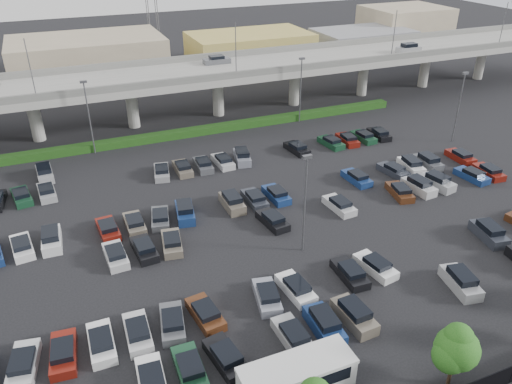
{
  "coord_description": "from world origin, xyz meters",
  "views": [
    {
      "loc": [
        -19.84,
        -43.59,
        28.76
      ],
      "look_at": [
        -1.02,
        1.43,
        2.0
      ],
      "focal_mm": 35.0,
      "sensor_mm": 36.0,
      "label": 1
    }
  ],
  "objects": [
    {
      "name": "parked_cars",
      "position": [
        -0.52,
        -4.06,
        0.6
      ],
      "size": [
        62.82,
        41.58,
        1.67
      ],
      "color": "#6B6153",
      "rests_on": "ground"
    },
    {
      "name": "ground",
      "position": [
        0.0,
        0.0,
        0.0
      ],
      "size": [
        280.0,
        280.0,
        0.0
      ],
      "primitive_type": "plane",
      "color": "black"
    },
    {
      "name": "overpass",
      "position": [
        -0.18,
        31.99,
        6.97
      ],
      "size": [
        150.0,
        13.0,
        15.8
      ],
      "color": "gray",
      "rests_on": "ground"
    },
    {
      "name": "hedge",
      "position": [
        0.0,
        25.0,
        0.55
      ],
      "size": [
        66.0,
        1.6,
        1.1
      ],
      "primitive_type": "cube",
      "color": "#163D11",
      "rests_on": "ground"
    },
    {
      "name": "light_poles",
      "position": [
        -4.13,
        2.0,
        6.24
      ],
      "size": [
        66.9,
        48.38,
        10.3
      ],
      "color": "#525358",
      "rests_on": "ground"
    },
    {
      "name": "shuttle_bus",
      "position": [
        -8.12,
        -22.76,
        1.41
      ],
      "size": [
        8.05,
        2.79,
        2.58
      ],
      "color": "silver",
      "rests_on": "ground"
    },
    {
      "name": "distant_buildings",
      "position": [
        12.38,
        61.81,
        3.74
      ],
      "size": [
        138.0,
        24.0,
        9.0
      ],
      "color": "gray",
      "rests_on": "ground"
    },
    {
      "name": "tree_row",
      "position": [
        0.7,
        -26.53,
        3.52
      ],
      "size": [
        65.07,
        3.66,
        5.94
      ],
      "color": "#332316",
      "rests_on": "ground"
    }
  ]
}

